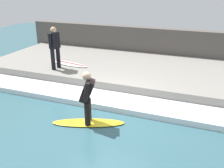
{
  "coord_description": "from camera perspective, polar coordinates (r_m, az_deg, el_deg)",
  "views": [
    {
      "loc": [
        -6.32,
        -2.74,
        3.67
      ],
      "look_at": [
        0.67,
        0.0,
        0.7
      ],
      "focal_mm": 42.0,
      "sensor_mm": 36.0,
      "label": 1
    }
  ],
  "objects": [
    {
      "name": "concrete_ledge",
      "position": [
        10.76,
        5.52,
        2.81
      ],
      "size": [
        4.4,
        12.35,
        0.45
      ],
      "primitive_type": "cube",
      "color": "gray",
      "rests_on": "ground_plane"
    },
    {
      "name": "surfer_riding",
      "position": [
        6.93,
        -5.4,
        -2.4
      ],
      "size": [
        0.52,
        0.54,
        1.45
      ],
      "color": "black",
      "rests_on": "surfboard_riding"
    },
    {
      "name": "surfboard_riding",
      "position": [
        7.31,
        -5.17,
        -8.38
      ],
      "size": [
        1.14,
        2.02,
        0.06
      ],
      "color": "yellow",
      "rests_on": "ground_plane"
    },
    {
      "name": "surfer_waiting_near",
      "position": [
        10.32,
        -12.39,
        8.16
      ],
      "size": [
        0.55,
        0.32,
        1.63
      ],
      "color": "black",
      "rests_on": "concrete_ledge"
    },
    {
      "name": "wave_foam_crest",
      "position": [
        8.37,
        0.16,
        -3.73
      ],
      "size": [
        1.14,
        11.73,
        0.18
      ],
      "primitive_type": "cube",
      "color": "silver",
      "rests_on": "ground_plane"
    },
    {
      "name": "back_wall",
      "position": [
        12.9,
        8.69,
        8.5
      ],
      "size": [
        0.5,
        12.97,
        1.6
      ],
      "primitive_type": "cube",
      "color": "#544F49",
      "rests_on": "ground_plane"
    },
    {
      "name": "ground_plane",
      "position": [
        7.8,
        -1.81,
        -6.48
      ],
      "size": [
        28.0,
        28.0,
        0.0
      ],
      "primitive_type": "plane",
      "color": "#335B66"
    },
    {
      "name": "surfboard_waiting_near",
      "position": [
        11.03,
        -9.57,
        4.46
      ],
      "size": [
        0.79,
        1.99,
        0.07
      ],
      "color": "white",
      "rests_on": "concrete_ledge"
    }
  ]
}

